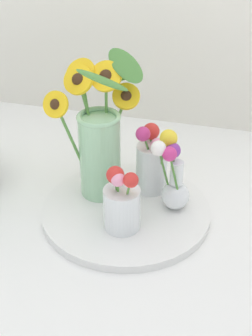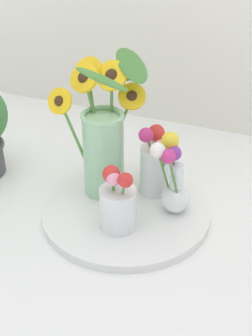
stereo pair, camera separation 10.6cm
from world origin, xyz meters
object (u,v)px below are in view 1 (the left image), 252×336
Objects in this scene: serving_tray at (126,211)px; mason_jar_sunflowers at (100,140)px; vase_small_center at (122,204)px; vase_bulb_right at (173,182)px; vase_small_back at (153,161)px.

mason_jar_sunflowers reaches higher than serving_tray.
mason_jar_sunflowers is 0.18m from vase_small_center.
vase_bulb_right is 0.98× the size of vase_small_back.
vase_small_back is (0.03, 0.16, 0.02)m from vase_small_center.
serving_tray is 1.13× the size of mason_jar_sunflowers.
vase_small_center is (0.09, -0.13, -0.08)m from mason_jar_sunflowers.
vase_bulb_right is at bearing 46.45° from vase_small_center.
vase_small_back is (-0.06, 0.06, 0.01)m from vase_bulb_right.
mason_jar_sunflowers reaches higher than vase_small_center.
vase_small_back is at bearing 78.71° from vase_small_center.
vase_small_center is 0.14m from vase_bulb_right.
mason_jar_sunflowers is 0.20m from vase_bulb_right.
mason_jar_sunflowers is at bearing 145.37° from serving_tray.
vase_small_back is at bearing 65.03° from serving_tray.
mason_jar_sunflowers is 1.85× the size of vase_small_back.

